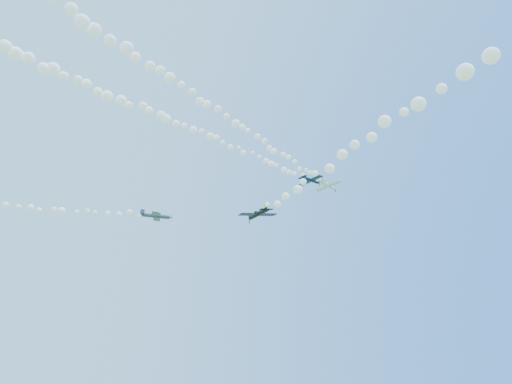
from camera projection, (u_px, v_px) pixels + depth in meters
name	position (u px, v px, depth m)	size (l,w,h in m)	color
plane_white	(328.00, 185.00, 109.57)	(6.96, 7.40, 2.06)	white
smoke_trail_white	(217.00, 111.00, 81.53)	(70.85, 32.38, 3.00)	white
plane_navy	(311.00, 180.00, 104.65)	(6.74, 7.14, 1.80)	#0C1B38
smoke_trail_navy	(185.00, 126.00, 84.32)	(65.71, 16.80, 2.67)	white
plane_grey	(156.00, 216.00, 100.56)	(7.69, 8.06, 2.59)	#36404F
plane_black	(258.00, 214.00, 78.67)	(7.49, 7.36, 2.30)	black
smoke_trail_black	(455.00, 78.00, 45.95)	(6.98, 79.94, 2.94)	white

